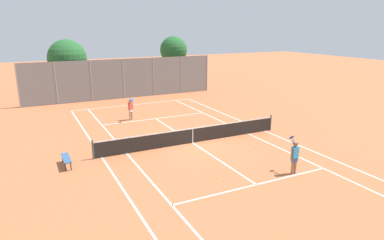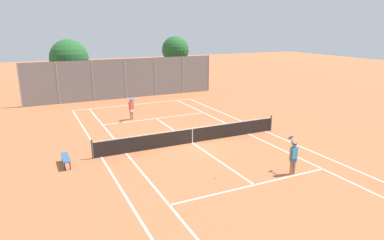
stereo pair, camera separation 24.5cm
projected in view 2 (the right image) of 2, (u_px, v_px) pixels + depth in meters
The scene contains 15 objects.
ground_plane at pixel (192, 143), 20.90m from camera, with size 120.00×120.00×0.00m, color #BC663D.
court_line_markings at pixel (192, 143), 20.90m from camera, with size 11.10×23.90×0.01m.
tennis_net at pixel (192, 135), 20.77m from camera, with size 12.00×0.10×1.07m.
player_near_side at pixel (293, 156), 16.25m from camera, with size 0.63×0.76×1.77m.
player_far_left at pixel (131, 108), 25.89m from camera, with size 0.44×0.89×1.77m.
loose_tennis_ball_0 at pixel (215, 113), 27.85m from camera, with size 0.07×0.07×0.07m, color #D1DB33.
loose_tennis_ball_1 at pixel (188, 110), 28.96m from camera, with size 0.07×0.07×0.07m, color #D1DB33.
loose_tennis_ball_2 at pixel (119, 108), 29.88m from camera, with size 0.07×0.07×0.07m, color #D1DB33.
loose_tennis_ball_3 at pixel (197, 136), 22.19m from camera, with size 0.07×0.07×0.07m, color #D1DB33.
loose_tennis_ball_4 at pixel (216, 178), 16.02m from camera, with size 0.07×0.07×0.07m, color #D1DB33.
loose_tennis_ball_5 at pixel (254, 147), 20.04m from camera, with size 0.07×0.07×0.07m, color #D1DB33.
courtside_bench at pixel (66, 158), 17.39m from camera, with size 0.36×1.50×0.47m.
back_fence at pixel (125, 79), 33.56m from camera, with size 18.76×0.08×3.89m.
tree_behind_left at pixel (69, 59), 33.60m from camera, with size 3.73×3.73×5.72m.
tree_behind_right at pixel (176, 51), 38.93m from camera, with size 3.07×3.07×5.86m.
Camera 2 is at (-8.63, -17.81, 6.86)m, focal length 32.00 mm.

